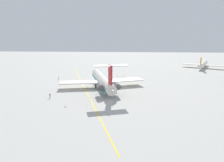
% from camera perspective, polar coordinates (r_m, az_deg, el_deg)
% --- Properties ---
extents(ground, '(342.46, 342.46, 0.00)m').
position_cam_1_polar(ground, '(95.02, -8.22, -0.70)').
color(ground, '#B7B5AD').
extents(main_jetliner, '(38.94, 34.94, 11.58)m').
position_cam_1_polar(main_jetliner, '(85.92, -2.50, 0.17)').
color(main_jetliner, silver).
rests_on(main_jetliner, ground).
extents(airliner_far_left, '(24.83, 25.10, 7.90)m').
position_cam_1_polar(airliner_far_left, '(150.45, 23.48, 4.18)').
color(airliner_far_left, silver).
rests_on(airliner_far_left, ground).
extents(ground_crew_near_nose, '(0.45, 0.28, 1.77)m').
position_cam_1_polar(ground_crew_near_nose, '(104.12, -14.28, 0.84)').
color(ground_crew_near_nose, black).
rests_on(ground_crew_near_nose, ground).
extents(ground_crew_near_tail, '(0.27, 0.41, 1.67)m').
position_cam_1_polar(ground_crew_near_tail, '(75.67, -16.51, -3.71)').
color(ground_crew_near_tail, black).
rests_on(ground_crew_near_tail, ground).
extents(safety_cone_nose, '(0.40, 0.40, 0.55)m').
position_cam_1_polar(safety_cone_nose, '(110.12, 1.53, 1.41)').
color(safety_cone_nose, '#EA590F').
rests_on(safety_cone_nose, ground).
extents(safety_cone_wingtip, '(0.40, 0.40, 0.55)m').
position_cam_1_polar(safety_cone_wingtip, '(65.53, -12.61, -6.74)').
color(safety_cone_wingtip, '#EA590F').
rests_on(safety_cone_wingtip, ground).
extents(safety_cone_tail, '(0.40, 0.40, 0.55)m').
position_cam_1_polar(safety_cone_tail, '(110.77, 3.17, 1.46)').
color(safety_cone_tail, '#EA590F').
rests_on(safety_cone_tail, ground).
extents(taxiway_centreline, '(101.58, 33.50, 0.01)m').
position_cam_1_polar(taxiway_centreline, '(88.91, -7.60, -1.60)').
color(taxiway_centreline, gold).
rests_on(taxiway_centreline, ground).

